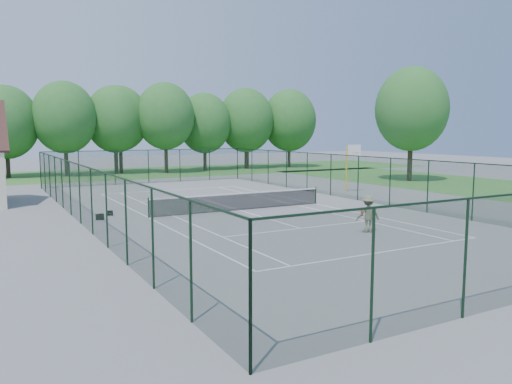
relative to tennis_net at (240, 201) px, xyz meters
The scene contains 12 objects.
ground 0.58m from the tennis_net, ahead, with size 140.00×140.00×0.00m, color gray.
grass_far 30.01m from the tennis_net, 90.00° to the left, with size 80.00×16.00×0.01m, color #428132.
grass_side 24.34m from the tennis_net, ahead, with size 14.00×40.00×0.01m, color #428132.
court_lines 0.57m from the tennis_net, ahead, with size 11.05×23.85×0.01m.
tennis_net is the anchor object (origin of this frame).
fence_enclosure 0.98m from the tennis_net, ahead, with size 18.05×36.05×3.02m.
tree_line_far 30.48m from the tennis_net, 90.00° to the left, with size 39.40×6.40×9.70m.
basketball_goal 12.44m from the tennis_net, 18.79° to the left, with size 1.20×1.43×3.65m.
tree_side 24.49m from the tennis_net, 20.11° to the left, with size 6.74×6.74×10.67m.
sports_bag_a 7.96m from the tennis_net, behind, with size 0.40×0.24×0.32m, color black.
sports_bag_b 7.40m from the tennis_net, 165.85° to the left, with size 0.35×0.22×0.27m, color black.
tennis_player 8.94m from the tennis_net, 75.72° to the right, with size 2.16×0.96×1.71m.
Camera 1 is at (-13.29, -25.95, 4.60)m, focal length 35.00 mm.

